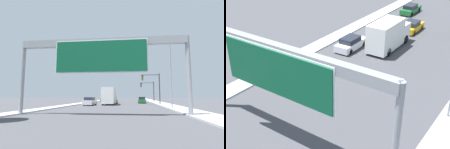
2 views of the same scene
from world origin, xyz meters
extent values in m
cube|color=#BBBBBB|center=(-9.00, 60.00, 0.07)|extent=(2.00, 120.00, 0.15)
cylinder|color=gray|center=(8.20, 18.00, 3.74)|extent=(0.41, 0.41, 7.48)
cube|color=gray|center=(0.00, 18.00, 7.13)|extent=(16.40, 0.60, 0.70)
cube|color=white|center=(0.00, 17.70, 5.65)|extent=(9.04, 0.08, 3.25)
cube|color=#0C5133|center=(0.00, 17.65, 5.65)|extent=(8.84, 0.16, 3.05)
cube|color=gold|center=(-1.75, 44.81, 0.54)|extent=(1.86, 4.30, 0.72)
cube|color=#1E232D|center=(-1.75, 44.59, 1.17)|extent=(1.64, 2.23, 0.55)
cylinder|color=black|center=(-2.57, 46.14, 0.32)|extent=(0.22, 0.64, 0.64)
cylinder|color=black|center=(-0.93, 46.14, 0.32)|extent=(0.22, 0.64, 0.64)
cylinder|color=black|center=(-2.57, 43.47, 0.32)|extent=(0.22, 0.64, 0.64)
cylinder|color=black|center=(-0.93, 43.47, 0.32)|extent=(0.22, 0.64, 0.64)
cube|color=silver|center=(-5.25, 34.85, 0.57)|extent=(1.85, 4.65, 0.78)
cube|color=#1E232D|center=(-5.25, 34.62, 1.26)|extent=(1.62, 2.42, 0.59)
cylinder|color=black|center=(-6.06, 36.29, 0.32)|extent=(0.22, 0.64, 0.64)
cylinder|color=black|center=(-4.44, 36.29, 0.32)|extent=(0.22, 0.64, 0.64)
cylinder|color=black|center=(-6.06, 33.41, 0.32)|extent=(0.22, 0.64, 0.64)
cylinder|color=black|center=(-4.44, 33.41, 0.32)|extent=(0.22, 0.64, 0.64)
cube|color=#1E662D|center=(-5.25, 52.59, 0.54)|extent=(1.75, 4.73, 0.73)
cube|color=#1E232D|center=(-5.25, 52.35, 1.18)|extent=(1.54, 2.46, 0.55)
cylinder|color=black|center=(-6.02, 54.06, 0.32)|extent=(0.22, 0.64, 0.64)
cylinder|color=black|center=(-4.48, 54.06, 0.32)|extent=(0.22, 0.64, 0.64)
cylinder|color=black|center=(-6.02, 51.12, 0.32)|extent=(0.22, 0.64, 0.64)
cylinder|color=black|center=(-4.48, 51.12, 0.32)|extent=(0.22, 0.64, 0.64)
cube|color=white|center=(-1.75, 40.34, 1.34)|extent=(2.24, 2.04, 2.08)
cube|color=silver|center=(-1.75, 36.70, 1.90)|extent=(2.43, 5.23, 3.20)
cylinder|color=black|center=(-2.83, 40.24, 0.50)|extent=(0.28, 1.00, 1.00)
cylinder|color=black|center=(-0.67, 40.24, 0.50)|extent=(0.28, 1.00, 1.00)
cylinder|color=black|center=(-2.83, 35.40, 0.50)|extent=(0.28, 1.00, 1.00)
cylinder|color=black|center=(-0.67, 35.40, 0.50)|extent=(0.28, 1.00, 1.00)
camera|label=1|loc=(3.04, 1.37, 1.85)|focal=28.00mm
camera|label=2|loc=(13.01, 5.71, 14.64)|focal=50.00mm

